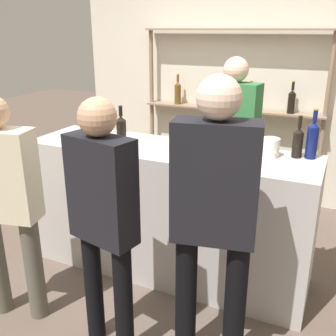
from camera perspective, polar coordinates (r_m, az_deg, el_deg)
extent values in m
plane|color=brown|center=(3.52, 0.00, -14.29)|extent=(16.00, 16.00, 0.00)
cube|color=#B7B2AD|center=(3.25, 0.00, -6.32)|extent=(2.29, 0.64, 1.09)
cube|color=beige|center=(4.77, 9.90, 12.56)|extent=(3.89, 0.12, 2.80)
cylinder|color=#897056|center=(5.03, -2.36, 8.35)|extent=(0.05, 0.05, 1.96)
cylinder|color=#897056|center=(4.51, 21.64, 5.65)|extent=(0.05, 0.05, 1.96)
cube|color=#897056|center=(4.56, 9.69, 19.22)|extent=(2.10, 0.18, 0.02)
cube|color=#897056|center=(4.65, 9.08, 8.41)|extent=(2.10, 0.18, 0.02)
cylinder|color=brown|center=(4.84, 1.42, 10.61)|extent=(0.08, 0.08, 0.23)
cone|color=brown|center=(4.82, 1.43, 12.16)|extent=(0.08, 0.08, 0.04)
cylinder|color=brown|center=(4.82, 1.44, 12.87)|extent=(0.03, 0.03, 0.08)
cylinder|color=gold|center=(4.81, 1.44, 13.44)|extent=(0.03, 0.03, 0.01)
cylinder|color=#0F1956|center=(4.69, 6.51, 10.21)|extent=(0.07, 0.07, 0.23)
cone|color=#0F1956|center=(4.67, 6.57, 11.82)|extent=(0.07, 0.07, 0.03)
cylinder|color=#0F1956|center=(4.66, 6.60, 12.56)|extent=(0.03, 0.03, 0.09)
cylinder|color=gold|center=(4.66, 6.63, 13.18)|extent=(0.03, 0.03, 0.01)
cylinder|color=#0F1956|center=(4.58, 11.86, 9.40)|extent=(0.08, 0.08, 0.19)
cone|color=#0F1956|center=(4.56, 11.96, 10.79)|extent=(0.08, 0.08, 0.04)
cylinder|color=#0F1956|center=(4.55, 12.02, 11.54)|extent=(0.03, 0.03, 0.09)
cylinder|color=maroon|center=(4.54, 12.06, 12.15)|extent=(0.03, 0.03, 0.01)
cylinder|color=black|center=(4.50, 17.46, 8.91)|extent=(0.08, 0.08, 0.21)
cone|color=black|center=(4.48, 17.62, 10.48)|extent=(0.08, 0.08, 0.04)
cylinder|color=black|center=(4.47, 17.70, 11.26)|extent=(0.03, 0.03, 0.09)
cylinder|color=gold|center=(4.46, 17.77, 11.90)|extent=(0.03, 0.03, 0.01)
cylinder|color=black|center=(3.15, -6.78, 5.11)|extent=(0.08, 0.08, 0.20)
cone|color=black|center=(3.12, -6.86, 7.16)|extent=(0.08, 0.08, 0.03)
cylinder|color=black|center=(3.11, -6.90, 8.11)|extent=(0.03, 0.03, 0.07)
cylinder|color=black|center=(3.10, -6.93, 8.85)|extent=(0.03, 0.03, 0.01)
cylinder|color=#0F1956|center=(2.97, 20.16, 3.46)|extent=(0.08, 0.08, 0.23)
cone|color=#0F1956|center=(2.93, 20.46, 5.94)|extent=(0.08, 0.08, 0.04)
cylinder|color=#0F1956|center=(2.92, 20.60, 7.08)|extent=(0.03, 0.03, 0.08)
cylinder|color=gold|center=(2.91, 20.71, 8.00)|extent=(0.03, 0.03, 0.01)
cylinder|color=black|center=(2.96, 18.27, 3.19)|extent=(0.07, 0.07, 0.18)
cone|color=black|center=(2.93, 18.50, 5.20)|extent=(0.07, 0.07, 0.03)
cylinder|color=black|center=(2.92, 18.61, 6.24)|extent=(0.03, 0.03, 0.08)
cylinder|color=black|center=(2.91, 18.71, 7.09)|extent=(0.03, 0.03, 0.01)
cylinder|color=black|center=(3.27, -10.67, 5.75)|extent=(0.08, 0.08, 0.23)
cone|color=black|center=(3.24, -10.81, 8.03)|extent=(0.08, 0.08, 0.04)
cylinder|color=black|center=(3.23, -10.88, 9.10)|extent=(0.03, 0.03, 0.09)
cylinder|color=#232328|center=(3.22, -10.94, 9.96)|extent=(0.03, 0.03, 0.01)
cylinder|color=silver|center=(2.88, 11.44, 1.52)|extent=(0.06, 0.06, 0.00)
cylinder|color=silver|center=(2.87, 11.49, 2.30)|extent=(0.01, 0.01, 0.08)
cone|color=silver|center=(2.85, 11.60, 3.77)|extent=(0.08, 0.08, 0.08)
cylinder|color=silver|center=(2.94, 14.66, 2.93)|extent=(0.13, 0.13, 0.14)
sphere|color=tan|center=(2.90, 14.70, 2.53)|extent=(0.02, 0.02, 0.02)
sphere|color=tan|center=(2.92, 14.37, 2.40)|extent=(0.02, 0.02, 0.02)
sphere|color=tan|center=(2.95, 14.18, 2.18)|extent=(0.02, 0.02, 0.02)
sphere|color=tan|center=(2.92, 14.59, 2.14)|extent=(0.02, 0.02, 0.02)
sphere|color=tan|center=(2.99, 15.66, 2.14)|extent=(0.02, 0.02, 0.02)
sphere|color=tan|center=(2.96, 14.13, 3.15)|extent=(0.02, 0.02, 0.02)
sphere|color=tan|center=(2.90, 15.35, 1.98)|extent=(0.02, 0.02, 0.02)
cylinder|color=black|center=(2.54, -6.47, -18.79)|extent=(0.12, 0.12, 0.79)
cylinder|color=black|center=(2.69, -10.74, -16.49)|extent=(0.12, 0.12, 0.79)
cube|color=black|center=(2.26, -9.60, -3.15)|extent=(0.44, 0.27, 0.63)
sphere|color=tan|center=(2.13, -10.23, 7.31)|extent=(0.21, 0.21, 0.21)
cylinder|color=black|center=(4.02, 6.88, -3.11)|extent=(0.13, 0.13, 0.84)
cylinder|color=black|center=(3.92, 10.88, -3.99)|extent=(0.13, 0.13, 0.84)
cube|color=#2D6B38|center=(3.74, 9.46, 7.10)|extent=(0.50, 0.27, 0.66)
sphere|color=#DBB293|center=(3.67, 9.85, 13.91)|extent=(0.23, 0.23, 0.23)
cylinder|color=black|center=(2.48, 9.69, -19.02)|extent=(0.13, 0.13, 0.85)
cylinder|color=black|center=(2.51, 2.62, -18.29)|extent=(0.13, 0.13, 0.85)
cube|color=black|center=(2.10, 6.88, -2.14)|extent=(0.49, 0.29, 0.67)
sphere|color=beige|center=(1.98, 7.41, 10.10)|extent=(0.23, 0.23, 0.23)
cylinder|color=#575347|center=(2.98, -18.85, -13.66)|extent=(0.13, 0.13, 0.77)
cube|color=beige|center=(2.75, -23.00, -0.93)|extent=(0.48, 0.29, 0.61)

